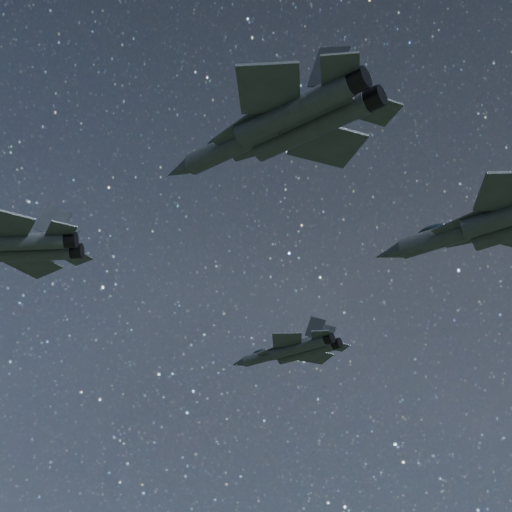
# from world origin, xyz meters

# --- Properties ---
(jet_lead) EXTENTS (17.67, 12.17, 4.44)m
(jet_lead) POSITION_xyz_m (-23.28, -5.23, 158.09)
(jet_lead) COLOR #2D3539
(jet_left) EXTENTS (15.23, 10.14, 3.87)m
(jet_left) POSITION_xyz_m (-3.10, 24.10, 157.86)
(jet_left) COLOR #2D3539
(jet_right) EXTENTS (19.84, 13.14, 5.06)m
(jet_right) POSITION_xyz_m (4.63, -14.46, 158.95)
(jet_right) COLOR #2D3539
(jet_slot) EXTENTS (19.77, 13.21, 5.01)m
(jet_slot) POSITION_xyz_m (20.05, -3.89, 154.65)
(jet_slot) COLOR #2D3539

